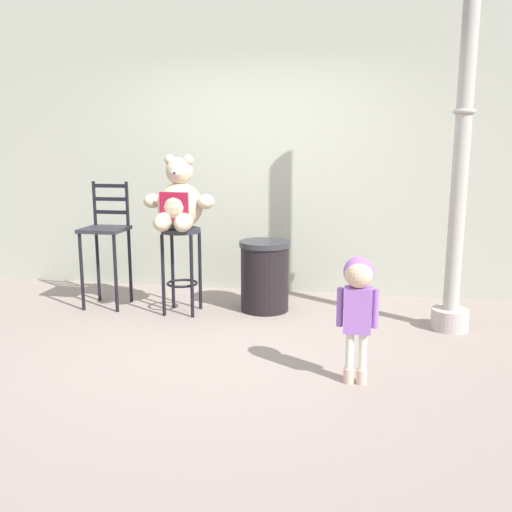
# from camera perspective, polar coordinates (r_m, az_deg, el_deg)

# --- Properties ---
(ground_plane) EXTENTS (24.00, 24.00, 0.00)m
(ground_plane) POSITION_cam_1_polar(r_m,az_deg,el_deg) (4.45, -4.54, -9.27)
(ground_plane) COLOR gray
(building_wall) EXTENTS (7.05, 0.30, 3.87)m
(building_wall) POSITION_cam_1_polar(r_m,az_deg,el_deg) (6.10, -0.00, 14.83)
(building_wall) COLOR #A8AA99
(building_wall) RESTS_ON ground_plane
(bar_stool_with_teddy) EXTENTS (0.36, 0.36, 0.81)m
(bar_stool_with_teddy) POSITION_cam_1_polar(r_m,az_deg,el_deg) (5.23, -7.64, 0.23)
(bar_stool_with_teddy) COLOR #28282F
(bar_stool_with_teddy) RESTS_ON ground_plane
(teddy_bear) EXTENTS (0.65, 0.59, 0.67)m
(teddy_bear) POSITION_cam_1_polar(r_m,az_deg,el_deg) (5.13, -7.89, 5.45)
(teddy_bear) COLOR #BEAC8E
(teddy_bear) RESTS_ON bar_stool_with_teddy
(child_walking) EXTENTS (0.27, 0.22, 0.86)m
(child_walking) POSITION_cam_1_polar(r_m,az_deg,el_deg) (3.67, 10.41, -3.71)
(child_walking) COLOR beige
(child_walking) RESTS_ON ground_plane
(trash_bin) EXTENTS (0.48, 0.48, 0.67)m
(trash_bin) POSITION_cam_1_polar(r_m,az_deg,el_deg) (5.31, 0.90, -2.02)
(trash_bin) COLOR black
(trash_bin) RESTS_ON ground_plane
(lamppost) EXTENTS (0.31, 0.31, 3.17)m
(lamppost) POSITION_cam_1_polar(r_m,az_deg,el_deg) (4.89, 20.10, 7.32)
(lamppost) COLOR #B2A4A1
(lamppost) RESTS_ON ground_plane
(bar_chair_empty) EXTENTS (0.40, 0.40, 1.21)m
(bar_chair_empty) POSITION_cam_1_polar(r_m,az_deg,el_deg) (5.59, -15.09, 1.97)
(bar_chair_empty) COLOR #28282F
(bar_chair_empty) RESTS_ON ground_plane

